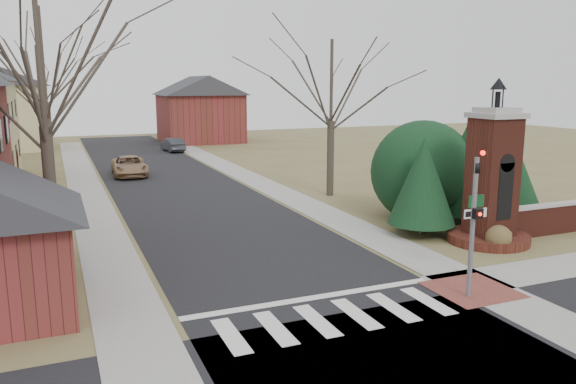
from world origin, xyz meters
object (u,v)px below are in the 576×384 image
traffic_signal_pole (474,213)px  sign_post (475,219)px  distant_car (173,145)px  brick_gate_monument (491,189)px  pickup_truck (130,166)px

traffic_signal_pole → sign_post: bearing=47.6°
traffic_signal_pole → sign_post: traffic_signal_pole is taller
sign_post → traffic_signal_pole: bearing=-132.4°
sign_post → distant_car: size_ratio=0.71×
traffic_signal_pole → brick_gate_monument: bearing=43.2°
sign_post → distant_car: 38.20m
sign_post → pickup_truck: 26.61m
pickup_truck → distant_car: pickup_truck is taller
brick_gate_monument → pickup_truck: 25.08m
pickup_truck → sign_post: bearing=-70.5°
sign_post → brick_gate_monument: bearing=41.4°
brick_gate_monument → distant_car: 35.59m
traffic_signal_pole → pickup_truck: 27.68m
brick_gate_monument → pickup_truck: (-11.10, 22.44, -1.50)m
brick_gate_monument → distant_car: size_ratio=1.67×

